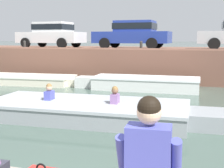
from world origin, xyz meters
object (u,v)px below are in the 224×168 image
at_px(motorboat_passing, 95,111).
at_px(person_seated_middle, 149,165).
at_px(mooring_bollard_mid, 141,45).
at_px(boat_moored_central_white, 140,83).
at_px(car_left_inner_blue, 133,33).
at_px(car_leftmost_white, 52,34).
at_px(mooring_bollard_west, 25,44).
at_px(boat_moored_west_cream, 28,80).

height_order(motorboat_passing, person_seated_middle, person_seated_middle).
distance_m(mooring_bollard_mid, person_seated_middle, 13.45).
height_order(boat_moored_central_white, car_left_inner_blue, car_left_inner_blue).
bearing_deg(motorboat_passing, car_leftmost_white, 123.96).
distance_m(motorboat_passing, car_left_inner_blue, 9.57).
bearing_deg(person_seated_middle, car_left_inner_blue, 103.93).
xyz_separation_m(boat_moored_central_white, mooring_bollard_west, (-7.16, 2.01, 1.66)).
bearing_deg(mooring_bollard_mid, motorboat_passing, -87.97).
xyz_separation_m(motorboat_passing, person_seated_middle, (2.59, -5.69, 1.00)).
distance_m(boat_moored_west_cream, mooring_bollard_mid, 5.99).
bearing_deg(person_seated_middle, mooring_bollard_mid, 102.27).
distance_m(boat_moored_central_white, motorboat_passing, 5.44).
distance_m(mooring_bollard_west, person_seated_middle, 16.28).
distance_m(motorboat_passing, mooring_bollard_west, 10.37).
bearing_deg(car_left_inner_blue, person_seated_middle, -76.07).
xyz_separation_m(car_leftmost_white, mooring_bollard_west, (-0.81, -1.78, -0.61)).
bearing_deg(boat_moored_central_white, mooring_bollard_mid, 101.54).
distance_m(motorboat_passing, mooring_bollard_mid, 7.64).
height_order(boat_moored_west_cream, motorboat_passing, motorboat_passing).
relative_size(boat_moored_west_cream, car_left_inner_blue, 1.45).
relative_size(car_left_inner_blue, mooring_bollard_west, 9.67).
xyz_separation_m(boat_moored_west_cream, car_left_inner_blue, (4.55, 3.74, 2.34)).
distance_m(car_leftmost_white, car_left_inner_blue, 5.10).
height_order(car_leftmost_white, car_left_inner_blue, same).
bearing_deg(boat_moored_west_cream, mooring_bollard_mid, 20.04).
bearing_deg(person_seated_middle, boat_moored_central_white, 102.40).
distance_m(car_leftmost_white, mooring_bollard_west, 2.04).
relative_size(mooring_bollard_west, person_seated_middle, 0.46).
xyz_separation_m(car_left_inner_blue, person_seated_middle, (3.70, -14.91, -1.30)).
bearing_deg(motorboat_passing, person_seated_middle, -65.51).
xyz_separation_m(boat_moored_central_white, car_left_inner_blue, (-1.25, 3.79, 2.27)).
bearing_deg(person_seated_middle, car_leftmost_white, 120.55).
height_order(boat_moored_central_white, car_leftmost_white, car_leftmost_white).
xyz_separation_m(car_leftmost_white, car_left_inner_blue, (5.10, 0.00, 0.00)).
height_order(boat_moored_central_white, motorboat_passing, motorboat_passing).
relative_size(boat_moored_central_white, person_seated_middle, 5.82).
relative_size(boat_moored_west_cream, boat_moored_central_white, 1.11).
bearing_deg(boat_moored_central_white, car_leftmost_white, 149.22).
bearing_deg(car_leftmost_white, mooring_bollard_west, -114.37).
relative_size(motorboat_passing, person_seated_middle, 7.30).
bearing_deg(motorboat_passing, car_left_inner_blue, 96.85).
distance_m(motorboat_passing, person_seated_middle, 6.33).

